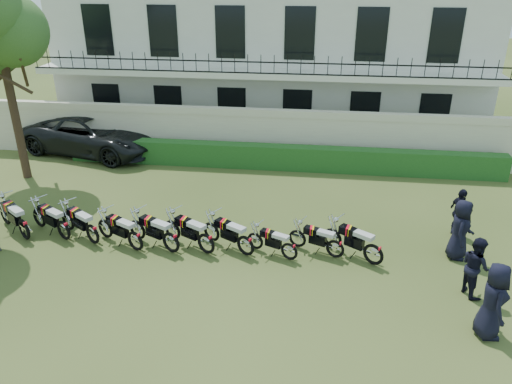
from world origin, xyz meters
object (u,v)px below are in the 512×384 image
officer_1 (475,266)px  officer_5 (459,213)px  motorcycle_0 (23,225)px  motorcycle_8 (335,245)px  motorcycle_2 (92,230)px  motorcycle_1 (63,226)px  motorcycle_3 (135,236)px  motorcycle_5 (206,239)px  officer_3 (460,229)px  motorcycle_9 (374,250)px  officer_4 (462,229)px  motorcycle_6 (246,241)px  suv (94,134)px  motorcycle_4 (171,238)px  motorcycle_7 (289,247)px  officer_0 (493,301)px

officer_1 → officer_5: size_ratio=1.04×
motorcycle_0 → motorcycle_8: (9.50, 0.17, -0.09)m
motorcycle_2 → officer_1: size_ratio=1.06×
motorcycle_1 → motorcycle_3: bearing=-67.9°
motorcycle_8 → officer_1: (3.48, -1.26, 0.38)m
motorcycle_2 → motorcycle_3: size_ratio=0.97×
motorcycle_5 → motorcycle_8: motorcycle_5 is taller
officer_1 → officer_5: officer_1 is taller
officer_3 → officer_5: size_ratio=1.15×
motorcycle_9 → officer_4: size_ratio=1.03×
motorcycle_6 → officer_4: bearing=-50.9°
motorcycle_6 → motorcycle_9: bearing=-59.7°
motorcycle_8 → officer_3: size_ratio=0.92×
motorcycle_8 → motorcycle_9: size_ratio=0.97×
suv → officer_5: 15.53m
motorcycle_4 → motorcycle_5: 1.04m
motorcycle_5 → officer_1: (7.23, -1.00, 0.31)m
motorcycle_7 → officer_1: bearing=-77.5°
motorcycle_2 → suv: suv is taller
motorcycle_3 → motorcycle_9: size_ratio=1.04×
motorcycle_1 → motorcycle_7: bearing=-62.0°
motorcycle_7 → motorcycle_1: bearing=111.9°
officer_0 → officer_4: officer_0 is taller
motorcycle_8 → officer_0: officer_0 is taller
officer_0 → motorcycle_5: bearing=68.7°
officer_0 → officer_3: (0.08, 3.39, -0.04)m
motorcycle_6 → officer_0: size_ratio=0.92×
suv → officer_5: suv is taller
motorcycle_7 → officer_3: bearing=-56.5°
motorcycle_2 → officer_1: 10.84m
suv → officer_1: size_ratio=3.80×
motorcycle_6 → motorcycle_7: size_ratio=1.11×
motorcycle_6 → motorcycle_8: bearing=-54.7°
motorcycle_1 → officer_3: 11.81m
officer_1 → motorcycle_7: bearing=60.1°
motorcycle_3 → motorcycle_9: bearing=-61.5°
motorcycle_3 → officer_3: 9.43m
motorcycle_7 → motorcycle_8: bearing=-53.7°
motorcycle_0 → officer_5: size_ratio=1.11×
motorcycle_3 → suv: size_ratio=0.29×
motorcycle_3 → motorcycle_5: size_ratio=0.98×
motorcycle_2 → officer_5: size_ratio=1.10×
motorcycle_3 → officer_0: (9.29, -2.51, 0.45)m
motorcycle_4 → motorcycle_6: motorcycle_4 is taller
motorcycle_9 → motorcycle_4: bearing=125.1°
officer_1 → officer_5: (0.33, 3.10, -0.03)m
motorcycle_7 → motorcycle_4: bearing=114.7°
officer_0 → officer_3: bearing=-2.7°
motorcycle_0 → motorcycle_4: (4.71, -0.16, -0.02)m
motorcycle_0 → officer_4: bearing=-49.7°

